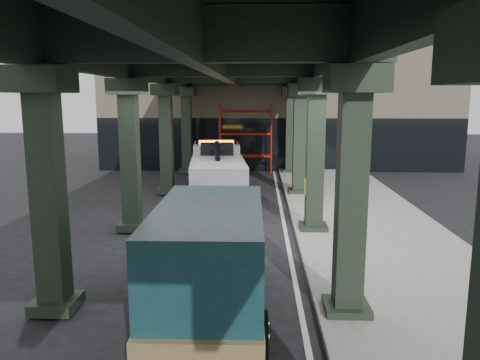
# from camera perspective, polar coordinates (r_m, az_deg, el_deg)

# --- Properties ---
(ground) EXTENTS (90.00, 90.00, 0.00)m
(ground) POSITION_cam_1_polar(r_m,az_deg,el_deg) (13.73, -1.14, -8.71)
(ground) COLOR black
(ground) RESTS_ON ground
(sidewalk) EXTENTS (5.00, 40.00, 0.15)m
(sidewalk) POSITION_cam_1_polar(r_m,az_deg,el_deg) (16.02, 15.69, -6.06)
(sidewalk) COLOR gray
(sidewalk) RESTS_ON ground
(lane_stripe) EXTENTS (0.12, 38.00, 0.01)m
(lane_stripe) POSITION_cam_1_polar(r_m,az_deg,el_deg) (15.64, 5.58, -6.38)
(lane_stripe) COLOR silver
(lane_stripe) RESTS_ON ground
(viaduct) EXTENTS (7.40, 32.00, 6.40)m
(viaduct) POSITION_cam_1_polar(r_m,az_deg,el_deg) (15.06, -2.30, 14.02)
(viaduct) COLOR black
(viaduct) RESTS_ON ground
(building) EXTENTS (22.00, 10.00, 8.00)m
(building) POSITION_cam_1_polar(r_m,az_deg,el_deg) (33.00, 4.50, 9.29)
(building) COLOR #C6B793
(building) RESTS_ON ground
(scaffolding) EXTENTS (3.08, 0.88, 4.00)m
(scaffolding) POSITION_cam_1_polar(r_m,az_deg,el_deg) (27.73, 0.70, 5.27)
(scaffolding) COLOR #B01F0E
(scaffolding) RESTS_ON ground
(tow_truck) EXTENTS (2.94, 7.88, 2.53)m
(tow_truck) POSITION_cam_1_polar(r_m,az_deg,el_deg) (20.78, -2.81, 1.22)
(tow_truck) COLOR black
(tow_truck) RESTS_ON ground
(towed_van) EXTENTS (2.37, 5.71, 2.30)m
(towed_van) POSITION_cam_1_polar(r_m,az_deg,el_deg) (9.79, -3.58, -8.92)
(towed_van) COLOR #103339
(towed_van) RESTS_ON ground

